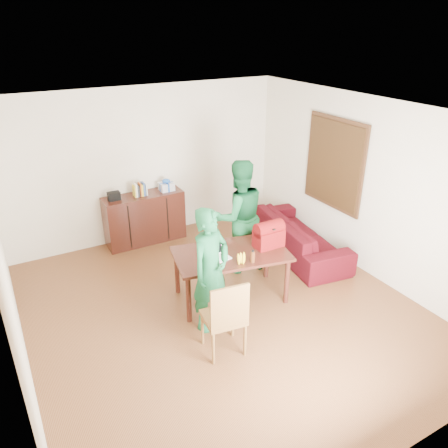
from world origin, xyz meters
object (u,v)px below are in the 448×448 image
person_near (211,270)px  sofa (299,235)px  table (231,258)px  laptop (219,256)px  chair (224,330)px  person_far (239,216)px  bottle (253,256)px  red_bag (269,237)px

person_near → sofa: 2.51m
table → laptop: laptop is taller
table → chair: bearing=-112.8°
table → laptop: (-0.23, -0.07, 0.13)m
person_far → chair: bearing=62.4°
chair → sofa: 2.80m
person_far → bottle: size_ratio=10.01×
person_near → sofa: (2.23, 1.02, -0.52)m
chair → bottle: bearing=44.3°
person_far → person_near: bearing=53.8°
sofa → bottle: bearing=130.1°
red_bag → chair: bearing=-144.7°
person_far → red_bag: size_ratio=4.40×
table → laptop: bearing=-151.8°
person_far → red_bag: person_far is taller
table → sofa: size_ratio=0.79×
person_near → chair: bearing=-123.6°
table → red_bag: bearing=1.9°
person_near → person_far: bearing=23.2°
red_bag → table: bearing=170.7°
table → chair: size_ratio=1.67×
red_bag → sofa: (1.14, 0.71, -0.57)m
table → person_near: person_near is taller
table → red_bag: (0.56, -0.09, 0.24)m
person_far → sofa: (1.17, -0.06, -0.59)m
person_far → laptop: size_ratio=5.73×
table → laptop: size_ratio=5.42×
red_bag → sofa: red_bag is taller
person_near → laptop: 0.46m
table → bottle: (0.12, -0.36, 0.18)m
laptop → chair: bearing=-122.1°
person_near → red_bag: size_ratio=4.03×
person_far → laptop: (-0.75, -0.75, -0.13)m
chair → sofa: bearing=41.0°
red_bag → laptop: bearing=178.4°
laptop → sofa: 2.10m
person_far → sofa: size_ratio=0.84×
chair → person_near: person_near is taller
laptop → sofa: bearing=12.8°
table → sofa: (1.70, 0.62, -0.33)m
person_far → table: bearing=60.4°
bottle → person_far: bearing=68.8°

